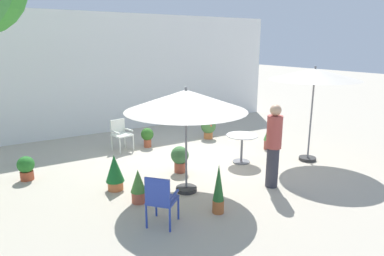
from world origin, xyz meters
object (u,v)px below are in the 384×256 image
Objects in this scene: potted_plant_1 at (180,157)px; patio_umbrella_1 at (186,101)px; potted_plant_3 at (218,189)px; patio_chair_0 at (160,198)px; potted_plant_0 at (115,172)px; patio_umbrella_0 at (315,75)px; standing_person at (274,145)px; potted_plant_2 at (147,136)px; potted_plant_4 at (26,167)px; cafe_table_0 at (242,143)px; potted_plant_7 at (268,138)px; potted_plant_5 at (208,127)px; patio_chair_1 at (121,132)px; potted_plant_6 at (138,186)px.

patio_umbrella_1 is at bearing -112.10° from potted_plant_1.
potted_plant_1 is 2.15m from potted_plant_3.
potted_plant_0 is at bearing 95.39° from patio_chair_0.
patio_umbrella_0 is 1.01× the size of patio_umbrella_1.
patio_umbrella_0 reaches higher than standing_person.
patio_umbrella_1 is 4.22× the size of potted_plant_2.
potted_plant_0 is 1.40× the size of potted_plant_4.
cafe_table_0 is 1.39× the size of potted_plant_2.
potted_plant_3 is (-0.38, -2.11, 0.09)m from potted_plant_1.
potted_plant_4 is at bearing 116.80° from patio_chair_0.
patio_umbrella_0 is at bearing -9.51° from potted_plant_0.
potted_plant_0 is at bearing -126.66° from potted_plant_2.
cafe_table_0 is at bearing -160.71° from potted_plant_7.
patio_umbrella_1 is at bearing 42.69° from patio_chair_0.
patio_chair_0 is at bearing -63.20° from potted_plant_4.
potted_plant_4 is 5.47m from potted_plant_5.
patio_umbrella_0 is 2.70× the size of patio_chair_0.
patio_umbrella_1 reaches higher than standing_person.
patio_chair_1 is at bearing 92.76° from potted_plant_3.
patio_umbrella_0 is 4.92m from potted_plant_2.
cafe_table_0 is at bearing 42.14° from potted_plant_3.
patio_umbrella_0 is at bearing -0.39° from potted_plant_6.
patio_umbrella_1 is 1.83m from potted_plant_3.
cafe_table_0 is 3.64m from patio_chair_0.
potted_plant_3 is at bearing -163.35° from patio_umbrella_0.
patio_chair_0 reaches higher than potted_plant_6.
potted_plant_2 is at bearing 80.02° from patio_umbrella_1.
standing_person is (1.28, -1.76, 0.57)m from potted_plant_1.
potted_plant_2 is (0.58, 3.28, -1.56)m from patio_umbrella_1.
patio_umbrella_1 is at bearing -130.33° from potted_plant_5.
potted_plant_4 is 2.92m from potted_plant_6.
potted_plant_3 is (-2.08, -1.88, -0.06)m from cafe_table_0.
potted_plant_0 is 1.21× the size of potted_plant_1.
potted_plant_0 is at bearing -173.79° from potted_plant_1.
potted_plant_0 reaches higher than potted_plant_5.
patio_umbrella_0 is at bearing -70.88° from potted_plant_5.
patio_umbrella_0 reaches higher than potted_plant_7.
standing_person is at bearing -15.82° from potted_plant_6.
patio_umbrella_0 reaches higher than potted_plant_3.
patio_chair_1 is at bearing 104.07° from potted_plant_1.
potted_plant_3 is at bearing -137.86° from cafe_table_0.
standing_person is (1.11, -4.03, 0.59)m from potted_plant_2.
potted_plant_7 is (4.56, 2.25, -0.18)m from patio_chair_0.
potted_plant_5 is at bearing 58.20° from potted_plant_3.
cafe_table_0 is 1.26× the size of potted_plant_1.
potted_plant_0 is at bearing 103.57° from potted_plant_6.
potted_plant_6 reaches higher than potted_plant_1.
patio_umbrella_1 reaches higher than potted_plant_3.
potted_plant_4 is 0.31× the size of standing_person.
potted_plant_4 is at bearing 139.36° from patio_umbrella_1.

